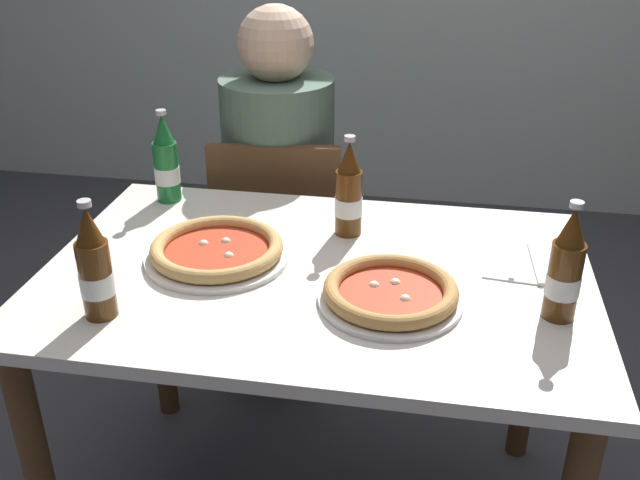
# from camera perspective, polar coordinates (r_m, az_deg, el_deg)

# --- Properties ---
(dining_table_main) EXTENTS (1.20, 0.80, 0.75)m
(dining_table_main) POSITION_cam_1_polar(r_m,az_deg,el_deg) (1.64, -0.31, -5.91)
(dining_table_main) COLOR silver
(dining_table_main) RESTS_ON ground_plane
(chair_behind_table) EXTENTS (0.45, 0.45, 0.85)m
(chair_behind_table) POSITION_cam_1_polar(r_m,az_deg,el_deg) (2.27, -3.20, -0.38)
(chair_behind_table) COLOR brown
(chair_behind_table) RESTS_ON ground_plane
(diner_seated) EXTENTS (0.34, 0.34, 1.21)m
(diner_seated) POSITION_cam_1_polar(r_m,az_deg,el_deg) (2.27, -3.20, 2.49)
(diner_seated) COLOR #2D3342
(diner_seated) RESTS_ON ground_plane
(pizza_margherita_near) EXTENTS (0.33, 0.33, 0.04)m
(pizza_margherita_near) POSITION_cam_1_polar(r_m,az_deg,el_deg) (1.63, -8.19, -0.83)
(pizza_margherita_near) COLOR white
(pizza_margherita_near) RESTS_ON dining_table_main
(pizza_marinara_far) EXTENTS (0.30, 0.30, 0.04)m
(pizza_marinara_far) POSITION_cam_1_polar(r_m,az_deg,el_deg) (1.46, 5.63, -4.21)
(pizza_marinara_far) COLOR white
(pizza_marinara_far) RESTS_ON dining_table_main
(beer_bottle_left) EXTENTS (0.07, 0.07, 0.25)m
(beer_bottle_left) POSITION_cam_1_polar(r_m,az_deg,el_deg) (1.44, -17.47, -2.20)
(beer_bottle_left) COLOR #512D0F
(beer_bottle_left) RESTS_ON dining_table_main
(beer_bottle_center) EXTENTS (0.07, 0.07, 0.25)m
(beer_bottle_center) POSITION_cam_1_polar(r_m,az_deg,el_deg) (1.70, 2.30, 3.71)
(beer_bottle_center) COLOR #512D0F
(beer_bottle_center) RESTS_ON dining_table_main
(beer_bottle_right) EXTENTS (0.07, 0.07, 0.25)m
(beer_bottle_right) POSITION_cam_1_polar(r_m,az_deg,el_deg) (1.45, 18.92, -2.29)
(beer_bottle_right) COLOR #512D0F
(beer_bottle_right) RESTS_ON dining_table_main
(beer_bottle_extra) EXTENTS (0.07, 0.07, 0.25)m
(beer_bottle_extra) POSITION_cam_1_polar(r_m,az_deg,el_deg) (1.93, -12.14, 5.99)
(beer_bottle_extra) COLOR #196B2D
(beer_bottle_extra) RESTS_ON dining_table_main
(napkin_with_cutlery) EXTENTS (0.20, 0.20, 0.01)m
(napkin_with_cutlery) POSITION_cam_1_polar(r_m,az_deg,el_deg) (1.67, 16.08, -1.80)
(napkin_with_cutlery) COLOR white
(napkin_with_cutlery) RESTS_ON dining_table_main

